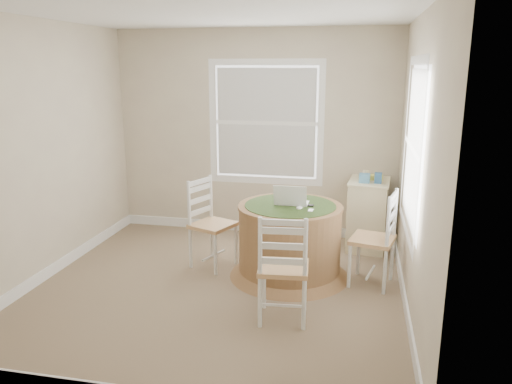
% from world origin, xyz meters
% --- Properties ---
extents(room, '(3.64, 3.64, 2.64)m').
position_xyz_m(room, '(0.17, 0.16, 1.30)').
color(room, '#8A6F58').
rests_on(room, ground).
extents(round_table, '(1.25, 1.25, 0.77)m').
position_xyz_m(round_table, '(0.65, 0.47, 0.42)').
color(round_table, olive).
rests_on(round_table, ground).
extents(chair_left, '(0.53, 0.54, 0.95)m').
position_xyz_m(chair_left, '(-0.20, 0.55, 0.47)').
color(chair_left, white).
rests_on(chair_left, ground).
extents(chair_near, '(0.45, 0.44, 0.95)m').
position_xyz_m(chair_near, '(0.73, -0.46, 0.47)').
color(chair_near, white).
rests_on(chair_near, ground).
extents(chair_right, '(0.49, 0.50, 0.95)m').
position_xyz_m(chair_right, '(1.49, 0.43, 0.47)').
color(chair_right, white).
rests_on(chair_right, ground).
extents(laptop, '(0.34, 0.30, 0.23)m').
position_xyz_m(laptop, '(0.66, 0.50, 0.80)').
color(laptop, white).
rests_on(laptop, round_table).
extents(mouse, '(0.07, 0.10, 0.03)m').
position_xyz_m(mouse, '(0.76, 0.36, 0.77)').
color(mouse, white).
rests_on(mouse, round_table).
extents(phone, '(0.05, 0.09, 0.02)m').
position_xyz_m(phone, '(0.88, 0.31, 0.77)').
color(phone, '#B7BABF').
rests_on(phone, round_table).
extents(keys, '(0.06, 0.05, 0.02)m').
position_xyz_m(keys, '(0.86, 0.46, 0.77)').
color(keys, black).
rests_on(keys, round_table).
extents(corner_chest, '(0.52, 0.66, 0.84)m').
position_xyz_m(corner_chest, '(1.45, 1.49, 0.42)').
color(corner_chest, beige).
rests_on(corner_chest, ground).
extents(tissue_box, '(0.13, 0.13, 0.10)m').
position_xyz_m(tissue_box, '(1.39, 1.36, 0.89)').
color(tissue_box, '#518FBA').
rests_on(tissue_box, corner_chest).
extents(box_yellow, '(0.16, 0.11, 0.06)m').
position_xyz_m(box_yellow, '(1.54, 1.53, 0.87)').
color(box_yellow, '#EEE654').
rests_on(box_yellow, corner_chest).
extents(box_blue, '(0.09, 0.09, 0.12)m').
position_xyz_m(box_blue, '(1.55, 1.35, 0.90)').
color(box_blue, '#2F5E8E').
rests_on(box_blue, corner_chest).
extents(cup_cream, '(0.07, 0.07, 0.09)m').
position_xyz_m(cup_cream, '(1.40, 1.65, 0.88)').
color(cup_cream, beige).
rests_on(cup_cream, corner_chest).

